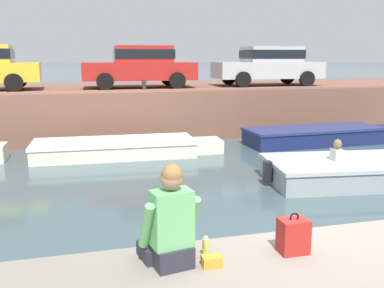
{
  "coord_description": "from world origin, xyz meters",
  "views": [
    {
      "loc": [
        -2.57,
        -4.01,
        2.8
      ],
      "look_at": [
        -0.61,
        3.46,
        1.23
      ],
      "focal_mm": 40.0,
      "sensor_mm": 36.0,
      "label": 1
    }
  ],
  "objects": [
    {
      "name": "ground_plane",
      "position": [
        0.0,
        4.95,
        0.0
      ],
      "size": [
        400.0,
        400.0,
        0.0
      ],
      "primitive_type": "plane",
      "color": "#3D5156"
    },
    {
      "name": "far_quay_wall",
      "position": [
        0.0,
        12.9,
        0.84
      ],
      "size": [
        60.0,
        6.0,
        1.68
      ],
      "primitive_type": "cube",
      "color": "brown",
      "rests_on": "ground"
    },
    {
      "name": "far_wall_coping",
      "position": [
        0.0,
        10.02,
        1.72
      ],
      "size": [
        60.0,
        0.24,
        0.08
      ],
      "primitive_type": "cube",
      "color": "#925F4C",
      "rests_on": "far_quay_wall"
    },
    {
      "name": "boat_moored_central_cream",
      "position": [
        -1.46,
        8.17,
        0.23
      ],
      "size": [
        5.48,
        1.82,
        0.47
      ],
      "color": "silver",
      "rests_on": "ground"
    },
    {
      "name": "boat_moored_east_navy",
      "position": [
        4.99,
        8.3,
        0.27
      ],
      "size": [
        5.43,
        1.65,
        0.55
      ],
      "color": "navy",
      "rests_on": "ground"
    },
    {
      "name": "car_left_inner_red",
      "position": [
        -0.34,
        12.07,
        2.52
      ],
      "size": [
        4.17,
        2.08,
        1.54
      ],
      "color": "#B2231E",
      "rests_on": "far_quay_wall"
    },
    {
      "name": "car_centre_silver",
      "position": [
        4.82,
        12.07,
        2.52
      ],
      "size": [
        4.3,
        2.07,
        1.54
      ],
      "color": "#B7BABC",
      "rests_on": "far_quay_wall"
    },
    {
      "name": "mooring_bollard_mid",
      "position": [
        -0.5,
        10.15,
        1.92
      ],
      "size": [
        0.15,
        0.15,
        0.45
      ],
      "color": "#2D2B28",
      "rests_on": "far_quay_wall"
    },
    {
      "name": "person_seated_left",
      "position": [
        -1.84,
        -0.44,
        1.3
      ],
      "size": [
        0.57,
        0.58,
        0.97
      ],
      "color": "#282833",
      "rests_on": "near_quay"
    },
    {
      "name": "bottle_drink",
      "position": [
        -1.48,
        -0.37,
        1.02
      ],
      "size": [
        0.06,
        0.06,
        0.2
      ],
      "color": "#CCC64C",
      "rests_on": "near_quay"
    },
    {
      "name": "backpack_on_ledge",
      "position": [
        -0.63,
        -0.49,
        1.1
      ],
      "size": [
        0.28,
        0.24,
        0.41
      ],
      "color": "#A5231E",
      "rests_on": "near_quay"
    },
    {
      "name": "snack_bag",
      "position": [
        -1.49,
        -0.58,
        0.98
      ],
      "size": [
        0.18,
        0.12,
        0.1
      ],
      "primitive_type": "cube",
      "color": "orange",
      "rests_on": "near_quay"
    }
  ]
}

